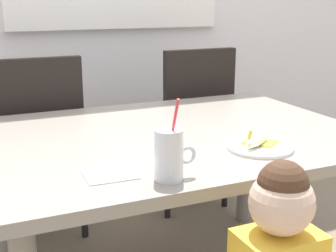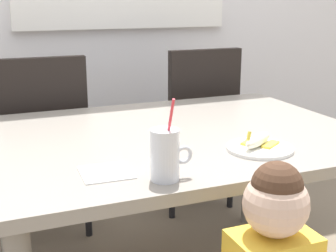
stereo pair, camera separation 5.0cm
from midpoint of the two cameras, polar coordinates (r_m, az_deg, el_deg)
The scene contains 7 objects.
dining_table at distance 1.84m, azimuth 1.73°, elevation -3.23°, with size 1.44×1.09×0.72m.
dining_chair_left at distance 2.45m, azimuth -14.49°, elevation -1.30°, with size 0.44×0.45×0.96m.
dining_chair_right at distance 2.72m, azimuth 3.89°, elevation 0.80°, with size 0.44×0.45×0.96m.
milk_cup at distance 1.33m, azimuth 0.77°, elevation -3.90°, with size 0.13×0.09×0.25m.
snack_plate at distance 1.64m, azimuth 12.05°, elevation -2.68°, with size 0.23×0.23×0.01m, color white.
peeled_banana at distance 1.64m, azimuth 11.84°, elevation -1.74°, with size 0.17×0.15×0.07m.
paper_napkin at distance 1.41m, azimuth -6.56°, elevation -5.68°, with size 0.15×0.15×0.00m, color white.
Camera 2 is at (-0.68, -1.61, 1.23)m, focal length 49.74 mm.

